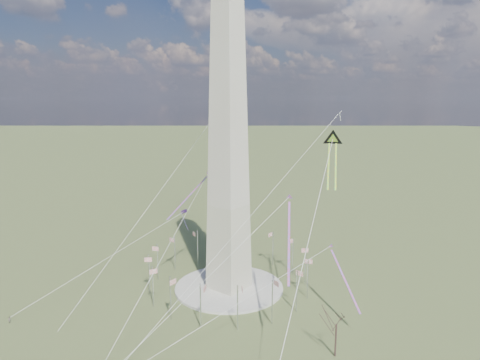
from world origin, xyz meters
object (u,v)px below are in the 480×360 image
Objects in this scene: person_west at (10,320)px; kite_delta_black at (333,142)px; washington_monument at (228,145)px; tree_near at (337,322)px.

kite_delta_black is at bearing -127.24° from person_west.
kite_delta_black is (31.89, 7.52, 2.33)m from washington_monument.
person_west is (-79.39, -42.50, -8.18)m from tree_near.
washington_monument is 7.83× the size of tree_near.
washington_monument is 80.56m from person_west.
person_west is 104.03m from kite_delta_black.
tree_near is 47.86m from kite_delta_black.
kite_delta_black is (66.34, 63.12, 49.36)m from person_west.
person_west is at bearing -151.84° from tree_near.
tree_near is at bearing 95.48° from kite_delta_black.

